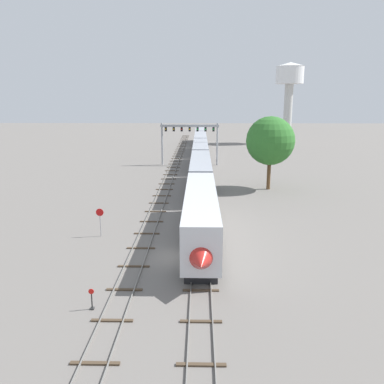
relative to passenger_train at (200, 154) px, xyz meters
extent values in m
plane|color=slate|center=(-2.00, -47.71, -2.61)|extent=(400.00, 400.00, 0.00)
cube|color=slate|center=(-0.72, 12.29, -2.53)|extent=(0.07, 200.00, 0.16)
cube|color=slate|center=(0.72, 12.29, -2.53)|extent=(0.07, 200.00, 0.16)
cube|color=#473828|center=(0.00, -61.71, -2.56)|extent=(2.60, 0.24, 0.10)
cube|color=#473828|center=(0.00, -57.71, -2.56)|extent=(2.60, 0.24, 0.10)
cube|color=#473828|center=(0.00, -53.71, -2.56)|extent=(2.60, 0.24, 0.10)
cube|color=#473828|center=(0.00, -49.71, -2.56)|extent=(2.60, 0.24, 0.10)
cube|color=#473828|center=(0.00, -45.71, -2.56)|extent=(2.60, 0.24, 0.10)
cube|color=#473828|center=(0.00, -41.71, -2.56)|extent=(2.60, 0.24, 0.10)
cube|color=#473828|center=(0.00, -37.71, -2.56)|extent=(2.60, 0.24, 0.10)
cube|color=#473828|center=(0.00, -33.71, -2.56)|extent=(2.60, 0.24, 0.10)
cube|color=#473828|center=(0.00, -29.71, -2.56)|extent=(2.60, 0.24, 0.10)
cube|color=#473828|center=(0.00, -25.71, -2.56)|extent=(2.60, 0.24, 0.10)
cube|color=#473828|center=(0.00, -21.71, -2.56)|extent=(2.60, 0.24, 0.10)
cube|color=#473828|center=(0.00, -17.71, -2.56)|extent=(2.60, 0.24, 0.10)
cube|color=#473828|center=(0.00, -13.71, -2.56)|extent=(2.60, 0.24, 0.10)
cube|color=#473828|center=(0.00, -9.71, -2.56)|extent=(2.60, 0.24, 0.10)
cube|color=#473828|center=(0.00, -5.71, -2.56)|extent=(2.60, 0.24, 0.10)
cube|color=#473828|center=(0.00, -1.71, -2.56)|extent=(2.60, 0.24, 0.10)
cube|color=#473828|center=(0.00, 2.29, -2.56)|extent=(2.60, 0.24, 0.10)
cube|color=#473828|center=(0.00, 6.29, -2.56)|extent=(2.60, 0.24, 0.10)
cube|color=#473828|center=(0.00, 10.29, -2.56)|extent=(2.60, 0.24, 0.10)
cube|color=#473828|center=(0.00, 14.29, -2.56)|extent=(2.60, 0.24, 0.10)
cube|color=#473828|center=(0.00, 18.29, -2.56)|extent=(2.60, 0.24, 0.10)
cube|color=#473828|center=(0.00, 22.29, -2.56)|extent=(2.60, 0.24, 0.10)
cube|color=#473828|center=(0.00, 26.29, -2.56)|extent=(2.60, 0.24, 0.10)
cube|color=#473828|center=(0.00, 30.29, -2.56)|extent=(2.60, 0.24, 0.10)
cube|color=#473828|center=(0.00, 34.29, -2.56)|extent=(2.60, 0.24, 0.10)
cube|color=#473828|center=(0.00, 38.29, -2.56)|extent=(2.60, 0.24, 0.10)
cube|color=#473828|center=(0.00, 42.29, -2.56)|extent=(2.60, 0.24, 0.10)
cube|color=#473828|center=(0.00, 46.29, -2.56)|extent=(2.60, 0.24, 0.10)
cube|color=#473828|center=(0.00, 50.29, -2.56)|extent=(2.60, 0.24, 0.10)
cube|color=#473828|center=(0.00, 54.29, -2.56)|extent=(2.60, 0.24, 0.10)
cube|color=#473828|center=(0.00, 58.29, -2.56)|extent=(2.60, 0.24, 0.10)
cube|color=#473828|center=(0.00, 62.29, -2.56)|extent=(2.60, 0.24, 0.10)
cube|color=#473828|center=(0.00, 66.29, -2.56)|extent=(2.60, 0.24, 0.10)
cube|color=#473828|center=(0.00, 70.29, -2.56)|extent=(2.60, 0.24, 0.10)
cube|color=#473828|center=(0.00, 74.29, -2.56)|extent=(2.60, 0.24, 0.10)
cube|color=#473828|center=(0.00, 78.29, -2.56)|extent=(2.60, 0.24, 0.10)
cube|color=#473828|center=(0.00, 82.29, -2.56)|extent=(2.60, 0.24, 0.10)
cube|color=#473828|center=(0.00, 86.29, -2.56)|extent=(2.60, 0.24, 0.10)
cube|color=#473828|center=(0.00, 90.29, -2.56)|extent=(2.60, 0.24, 0.10)
cube|color=#473828|center=(0.00, 94.29, -2.56)|extent=(2.60, 0.24, 0.10)
cube|color=#473828|center=(0.00, 98.29, -2.56)|extent=(2.60, 0.24, 0.10)
cube|color=#473828|center=(0.00, 102.29, -2.56)|extent=(2.60, 0.24, 0.10)
cube|color=#473828|center=(0.00, 106.29, -2.56)|extent=(2.60, 0.24, 0.10)
cube|color=#473828|center=(0.00, 110.29, -2.56)|extent=(2.60, 0.24, 0.10)
cube|color=slate|center=(-6.22, -7.71, -2.53)|extent=(0.07, 160.00, 0.16)
cube|color=slate|center=(-4.78, -7.71, -2.53)|extent=(0.07, 160.00, 0.16)
cube|color=#473828|center=(-5.50, -61.71, -2.56)|extent=(2.60, 0.24, 0.10)
cube|color=#473828|center=(-5.50, -57.71, -2.56)|extent=(2.60, 0.24, 0.10)
cube|color=#473828|center=(-5.50, -53.71, -2.56)|extent=(2.60, 0.24, 0.10)
cube|color=#473828|center=(-5.50, -49.71, -2.56)|extent=(2.60, 0.24, 0.10)
cube|color=#473828|center=(-5.50, -45.71, -2.56)|extent=(2.60, 0.24, 0.10)
cube|color=#473828|center=(-5.50, -41.71, -2.56)|extent=(2.60, 0.24, 0.10)
cube|color=#473828|center=(-5.50, -37.71, -2.56)|extent=(2.60, 0.24, 0.10)
cube|color=#473828|center=(-5.50, -33.71, -2.56)|extent=(2.60, 0.24, 0.10)
cube|color=#473828|center=(-5.50, -29.71, -2.56)|extent=(2.60, 0.24, 0.10)
cube|color=#473828|center=(-5.50, -25.71, -2.56)|extent=(2.60, 0.24, 0.10)
cube|color=#473828|center=(-5.50, -21.71, -2.56)|extent=(2.60, 0.24, 0.10)
cube|color=#473828|center=(-5.50, -17.71, -2.56)|extent=(2.60, 0.24, 0.10)
cube|color=#473828|center=(-5.50, -13.71, -2.56)|extent=(2.60, 0.24, 0.10)
cube|color=#473828|center=(-5.50, -9.71, -2.56)|extent=(2.60, 0.24, 0.10)
cube|color=#473828|center=(-5.50, -5.71, -2.56)|extent=(2.60, 0.24, 0.10)
cube|color=#473828|center=(-5.50, -1.71, -2.56)|extent=(2.60, 0.24, 0.10)
cube|color=#473828|center=(-5.50, 2.29, -2.56)|extent=(2.60, 0.24, 0.10)
cube|color=#473828|center=(-5.50, 6.29, -2.56)|extent=(2.60, 0.24, 0.10)
cube|color=#473828|center=(-5.50, 10.29, -2.56)|extent=(2.60, 0.24, 0.10)
cube|color=#473828|center=(-5.50, 14.29, -2.56)|extent=(2.60, 0.24, 0.10)
cube|color=#473828|center=(-5.50, 18.29, -2.56)|extent=(2.60, 0.24, 0.10)
cube|color=#473828|center=(-5.50, 22.29, -2.56)|extent=(2.60, 0.24, 0.10)
cube|color=#473828|center=(-5.50, 26.29, -2.56)|extent=(2.60, 0.24, 0.10)
cube|color=#473828|center=(-5.50, 30.29, -2.56)|extent=(2.60, 0.24, 0.10)
cube|color=#473828|center=(-5.50, 34.29, -2.56)|extent=(2.60, 0.24, 0.10)
cube|color=#473828|center=(-5.50, 38.29, -2.56)|extent=(2.60, 0.24, 0.10)
cube|color=#473828|center=(-5.50, 42.29, -2.56)|extent=(2.60, 0.24, 0.10)
cube|color=#473828|center=(-5.50, 46.29, -2.56)|extent=(2.60, 0.24, 0.10)
cube|color=#473828|center=(-5.50, 50.29, -2.56)|extent=(2.60, 0.24, 0.10)
cube|color=#473828|center=(-5.50, 54.29, -2.56)|extent=(2.60, 0.24, 0.10)
cube|color=#473828|center=(-5.50, 58.29, -2.56)|extent=(2.60, 0.24, 0.10)
cube|color=#473828|center=(-5.50, 62.29, -2.56)|extent=(2.60, 0.24, 0.10)
cube|color=#473828|center=(-5.50, 66.29, -2.56)|extent=(2.60, 0.24, 0.10)
cube|color=#473828|center=(-5.50, 70.29, -2.56)|extent=(2.60, 0.24, 0.10)
cube|color=silver|center=(0.00, -43.46, 0.29)|extent=(3.00, 20.50, 3.80)
cone|color=#B2231E|center=(0.00, -53.91, -0.11)|extent=(2.88, 2.60, 2.88)
cube|color=black|center=(0.00, -52.51, 1.43)|extent=(3.04, 1.80, 1.10)
cube|color=black|center=(0.00, -43.46, -2.11)|extent=(2.52, 18.45, 1.00)
cube|color=#9EA3AD|center=(0.00, -21.96, 0.29)|extent=(3.00, 20.50, 3.80)
cube|color=black|center=(0.00, -21.96, 0.69)|extent=(3.04, 18.86, 0.90)
cube|color=black|center=(0.00, -21.96, -2.11)|extent=(2.52, 18.45, 1.00)
cube|color=#9EA3AD|center=(0.00, -0.46, 0.29)|extent=(3.00, 20.50, 3.80)
cube|color=black|center=(0.00, -0.46, 0.69)|extent=(3.04, 18.86, 0.90)
cube|color=black|center=(0.00, -0.46, -2.11)|extent=(2.52, 18.45, 1.00)
cube|color=#9EA3AD|center=(0.00, 21.04, 0.29)|extent=(3.00, 20.50, 3.80)
cube|color=black|center=(0.00, 21.04, 0.69)|extent=(3.04, 18.86, 0.90)
cube|color=black|center=(0.00, 21.04, -2.11)|extent=(2.52, 18.45, 1.00)
cube|color=#9EA3AD|center=(0.00, 42.54, 0.29)|extent=(3.00, 20.50, 3.80)
cube|color=black|center=(0.00, 42.54, 0.69)|extent=(3.04, 18.86, 0.90)
cube|color=black|center=(0.00, 42.54, -2.11)|extent=(2.52, 18.45, 1.00)
cylinder|color=#999BA0|center=(-8.00, 1.60, 1.76)|extent=(0.36, 0.36, 8.75)
cylinder|color=#999BA0|center=(3.50, 1.60, 1.76)|extent=(0.36, 0.36, 8.75)
cube|color=#999BA0|center=(-2.25, 1.60, 5.54)|extent=(12.10, 0.36, 0.50)
cube|color=black|center=(-7.18, 1.65, 4.84)|extent=(0.44, 0.32, 0.90)
sphere|color=yellow|center=(-7.18, 1.46, 4.84)|extent=(0.28, 0.28, 0.28)
cube|color=black|center=(-5.54, 1.65, 4.84)|extent=(0.44, 0.32, 0.90)
sphere|color=yellow|center=(-5.54, 1.46, 4.84)|extent=(0.28, 0.28, 0.28)
cube|color=black|center=(-3.89, 1.65, 4.84)|extent=(0.44, 0.32, 0.90)
sphere|color=red|center=(-3.89, 1.46, 4.84)|extent=(0.28, 0.28, 0.28)
cube|color=black|center=(-2.25, 1.65, 4.84)|extent=(0.44, 0.32, 0.90)
sphere|color=yellow|center=(-2.25, 1.46, 4.84)|extent=(0.28, 0.28, 0.28)
cube|color=black|center=(-0.61, 1.65, 4.84)|extent=(0.44, 0.32, 0.90)
sphere|color=green|center=(-0.61, 1.46, 4.84)|extent=(0.28, 0.28, 0.28)
cube|color=black|center=(1.04, 1.65, 4.84)|extent=(0.44, 0.32, 0.90)
sphere|color=green|center=(1.04, 1.46, 4.84)|extent=(0.28, 0.28, 0.28)
cube|color=black|center=(2.68, 1.65, 4.84)|extent=(0.44, 0.32, 0.90)
sphere|color=green|center=(2.68, 1.46, 4.84)|extent=(0.28, 0.28, 0.28)
cylinder|color=beige|center=(27.36, 44.98, 6.48)|extent=(2.60, 2.60, 18.17)
cylinder|color=white|center=(27.36, 44.98, 18.14)|extent=(8.39, 8.39, 5.15)
cone|color=white|center=(27.36, 44.98, 21.31)|extent=(8.55, 8.55, 1.20)
cylinder|color=black|center=(-7.10, -56.34, -2.06)|extent=(0.08, 0.08, 1.10)
cylinder|color=red|center=(-7.10, -56.36, -1.33)|extent=(0.36, 0.03, 0.36)
cube|color=#333333|center=(-7.10, -56.34, -2.55)|extent=(0.24, 0.24, 0.12)
cylinder|color=gray|center=(-10.00, -42.47, -1.51)|extent=(0.08, 0.08, 2.20)
cylinder|color=red|center=(-10.00, -42.49, -0.11)|extent=(0.76, 0.03, 0.76)
cylinder|color=brown|center=(10.39, -20.91, -0.18)|extent=(0.56, 0.56, 4.86)
sphere|color=#2D6B28|center=(10.39, -20.91, 4.79)|extent=(7.25, 7.25, 7.25)
camera|label=1|loc=(-0.12, -79.01, 10.71)|focal=36.21mm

